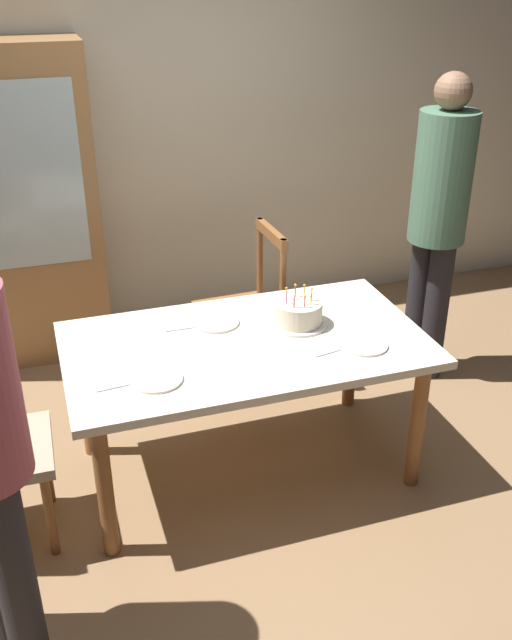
% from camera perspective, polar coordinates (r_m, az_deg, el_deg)
% --- Properties ---
extents(ground, '(6.40, 6.40, 0.00)m').
position_cam_1_polar(ground, '(3.68, -0.75, -11.59)').
color(ground, '#93704C').
extents(back_wall, '(6.40, 0.10, 2.60)m').
position_cam_1_polar(back_wall, '(4.77, -7.78, 14.83)').
color(back_wall, beige).
rests_on(back_wall, ground).
extents(dining_table, '(1.65, 0.93, 0.72)m').
position_cam_1_polar(dining_table, '(3.32, -0.82, -2.96)').
color(dining_table, silver).
rests_on(dining_table, ground).
extents(birthday_cake, '(0.28, 0.28, 0.19)m').
position_cam_1_polar(birthday_cake, '(3.40, 3.40, 0.52)').
color(birthday_cake, silver).
rests_on(birthday_cake, dining_table).
extents(plate_near_celebrant, '(0.22, 0.22, 0.01)m').
position_cam_1_polar(plate_near_celebrant, '(3.01, -7.93, -4.71)').
color(plate_near_celebrant, silver).
rests_on(plate_near_celebrant, dining_table).
extents(plate_far_side, '(0.22, 0.22, 0.01)m').
position_cam_1_polar(plate_far_side, '(3.43, -3.20, -0.19)').
color(plate_far_side, silver).
rests_on(plate_far_side, dining_table).
extents(plate_near_guest, '(0.22, 0.22, 0.01)m').
position_cam_1_polar(plate_near_guest, '(3.27, 8.59, -1.94)').
color(plate_near_guest, silver).
rests_on(plate_near_guest, dining_table).
extents(fork_near_celebrant, '(0.18, 0.03, 0.01)m').
position_cam_1_polar(fork_near_celebrant, '(2.99, -10.94, -5.22)').
color(fork_near_celebrant, silver).
rests_on(fork_near_celebrant, dining_table).
extents(fork_far_side, '(0.18, 0.02, 0.01)m').
position_cam_1_polar(fork_far_side, '(3.39, -5.77, -0.67)').
color(fork_far_side, silver).
rests_on(fork_far_side, dining_table).
extents(fork_near_guest, '(0.18, 0.05, 0.01)m').
position_cam_1_polar(fork_near_guest, '(3.20, 6.09, -2.51)').
color(fork_near_guest, silver).
rests_on(fork_near_guest, dining_table).
extents(chair_spindle_back, '(0.46, 0.46, 0.95)m').
position_cam_1_polar(chair_spindle_back, '(4.13, -1.03, 0.61)').
color(chair_spindle_back, brown).
rests_on(chair_spindle_back, ground).
extents(person_guest, '(0.32, 0.32, 1.77)m').
position_cam_1_polar(person_guest, '(4.15, 14.34, 8.26)').
color(person_guest, '#262328').
rests_on(person_guest, ground).
extents(china_cabinet, '(1.10, 0.45, 1.90)m').
position_cam_1_polar(china_cabinet, '(4.51, -19.60, 8.17)').
color(china_cabinet, '#9E7042').
rests_on(china_cabinet, ground).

